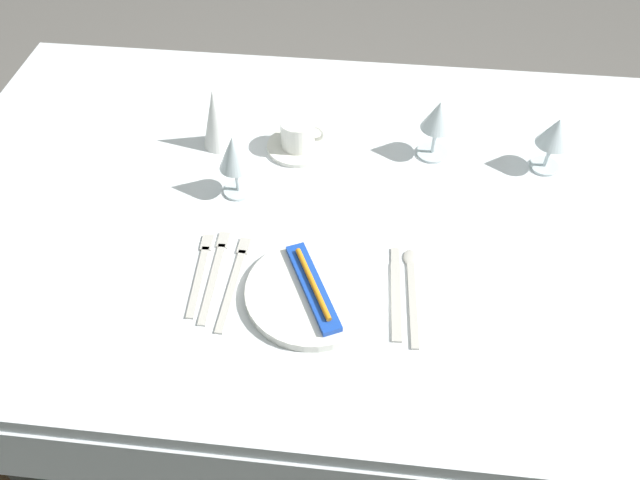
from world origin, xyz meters
The scene contains 15 objects.
ground_plane centered at (0.00, 0.00, 0.00)m, with size 6.00×6.00×0.00m, color slate.
dining_table centered at (0.00, 0.00, 0.66)m, with size 1.80×1.11×0.74m.
dinner_plate centered at (-0.04, -0.25, 0.75)m, with size 0.25×0.25×0.02m, color white.
toothbrush_package centered at (-0.04, -0.25, 0.77)m, with size 0.12×0.20×0.02m.
fork_outer centered at (-0.19, -0.23, 0.74)m, with size 0.02×0.23×0.00m.
fork_inner centered at (-0.23, -0.22, 0.74)m, with size 0.02×0.23×0.00m.
fork_salad centered at (-0.26, -0.21, 0.74)m, with size 0.03×0.20×0.00m.
dinner_knife centered at (0.11, -0.23, 0.74)m, with size 0.03×0.22×0.00m.
spoon_soup centered at (0.14, -0.21, 0.74)m, with size 0.03×0.23×0.01m.
saucer_left centered at (-0.12, 0.17, 0.74)m, with size 0.14×0.14×0.01m, color white.
coffee_cup_left centered at (-0.12, 0.17, 0.78)m, with size 0.10×0.08×0.07m.
wine_glass_centre centered at (0.43, 0.16, 0.83)m, with size 0.07×0.07×0.13m.
wine_glass_left centered at (0.19, 0.18, 0.84)m, with size 0.07×0.07×0.14m.
wine_glass_right centered at (-0.23, 0.01, 0.84)m, with size 0.07×0.07×0.15m.
napkin_folded centered at (-0.30, 0.16, 0.81)m, with size 0.07×0.07×0.15m, color white.
Camera 1 is at (0.05, -0.95, 1.66)m, focal length 35.29 mm.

